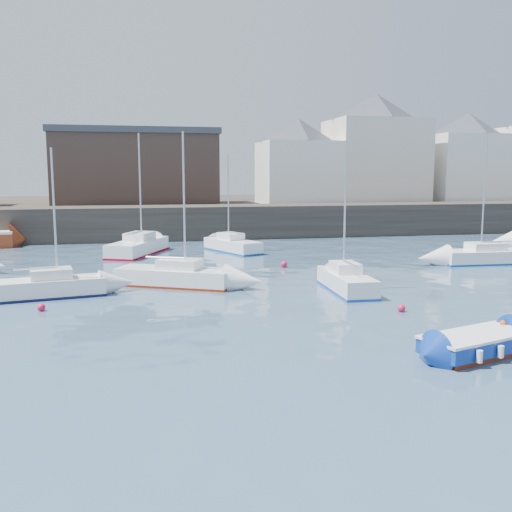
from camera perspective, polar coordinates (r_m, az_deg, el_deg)
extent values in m
plane|color=#2D4760|center=(19.82, 7.45, -9.14)|extent=(220.00, 220.00, 0.00)
cube|color=#28231E|center=(53.37, -5.24, 3.42)|extent=(90.00, 5.00, 3.00)
cube|color=#28231E|center=(71.23, -7.02, 4.50)|extent=(90.00, 32.00, 2.80)
cube|color=beige|center=(65.40, 11.80, 9.24)|extent=(10.00, 8.00, 9.00)
pyramid|color=#3A3D44|center=(65.79, 11.95, 14.38)|extent=(13.36, 13.36, 2.80)
cube|color=white|center=(70.14, 20.28, 8.21)|extent=(9.00, 7.00, 7.50)
pyramid|color=#3A3D44|center=(70.36, 20.48, 12.26)|extent=(11.88, 11.88, 2.45)
cube|color=white|center=(61.81, 4.23, 8.30)|extent=(8.00, 7.00, 6.50)
pyramid|color=#3A3D44|center=(61.99, 4.27, 12.44)|extent=(11.14, 11.14, 2.45)
cube|color=#3D2D26|center=(60.80, -11.92, 8.39)|extent=(16.00, 10.00, 7.00)
cube|color=#3A3D44|center=(60.95, -12.03, 11.96)|extent=(16.40, 10.40, 0.60)
cube|color=maroon|center=(20.23, 21.15, -9.01)|extent=(3.76, 2.40, 0.17)
cube|color=navy|center=(20.14, 21.20, -8.13)|extent=(4.11, 2.67, 0.48)
cube|color=white|center=(20.07, 21.24, -7.35)|extent=(4.19, 2.72, 0.09)
cube|color=white|center=(20.12, 21.21, -7.92)|extent=(3.24, 1.98, 0.43)
cube|color=tan|center=(20.09, 21.23, -7.62)|extent=(0.59, 1.17, 0.07)
cylinder|color=white|center=(20.02, 17.36, -8.14)|extent=(0.20, 0.20, 0.38)
cylinder|color=white|center=(18.87, 21.43, -9.33)|extent=(0.20, 0.20, 0.38)
cylinder|color=white|center=(20.72, 19.23, -7.67)|extent=(0.20, 0.20, 0.38)
cylinder|color=white|center=(19.61, 23.27, -8.78)|extent=(0.20, 0.20, 0.38)
cylinder|color=white|center=(21.44, 20.98, -7.23)|extent=(0.20, 0.20, 0.38)
cube|color=white|center=(29.29, -20.25, -3.03)|extent=(5.65, 2.67, 0.89)
cube|color=#101443|center=(29.37, -20.22, -3.76)|extent=(5.70, 2.69, 0.12)
cube|color=white|center=(29.18, -19.79, -1.67)|extent=(2.10, 1.62, 0.49)
cylinder|color=silver|center=(28.87, -19.53, 3.99)|extent=(0.10, 0.10, 6.24)
cube|color=white|center=(30.58, -8.15, -2.11)|extent=(6.41, 4.61, 0.93)
cube|color=maroon|center=(30.65, -8.14, -2.85)|extent=(6.47, 4.66, 0.12)
cube|color=white|center=(30.34, -7.64, -0.79)|extent=(2.61, 2.32, 0.52)
cylinder|color=silver|center=(29.89, -7.21, 5.45)|extent=(0.10, 0.10, 7.12)
cube|color=white|center=(29.25, 9.04, -2.60)|extent=(1.87, 5.20, 0.92)
cube|color=#0F42A6|center=(29.32, 9.02, -3.37)|extent=(1.89, 5.25, 0.12)
cube|color=white|center=(29.36, 8.91, -1.13)|extent=(1.31, 1.85, 0.51)
cylinder|color=silver|center=(29.30, 8.87, 4.15)|extent=(0.10, 0.10, 5.90)
cube|color=white|center=(40.92, 22.32, -0.07)|extent=(6.60, 2.39, 0.90)
cube|color=#0045AB|center=(40.97, 22.29, -0.61)|extent=(6.66, 2.42, 0.12)
cube|color=white|center=(40.66, 21.98, 0.90)|extent=(2.35, 1.67, 0.50)
cylinder|color=silver|center=(40.24, 21.85, 5.82)|extent=(0.10, 0.10, 7.48)
cube|color=white|center=(43.68, -2.36, 1.03)|extent=(3.86, 5.87, 0.92)
cube|color=#0A459A|center=(43.73, -2.35, 0.52)|extent=(3.90, 5.93, 0.12)
cube|color=white|center=(43.83, -2.56, 2.00)|extent=(2.01, 2.34, 0.51)
cylinder|color=silver|center=(43.85, -2.79, 5.90)|extent=(0.10, 0.10, 6.46)
cube|color=white|center=(43.16, -11.72, 0.85)|extent=(4.81, 7.13, 1.03)
cube|color=#9B0015|center=(43.22, -11.70, 0.27)|extent=(4.86, 7.20, 0.14)
cube|color=white|center=(43.38, -11.57, 1.96)|extent=(2.48, 2.86, 0.57)
cylinder|color=silver|center=(43.46, -11.52, 6.79)|extent=(0.11, 0.11, 7.86)
sphere|color=#DD1342|center=(26.53, -20.66, -5.16)|extent=(0.35, 0.35, 0.35)
sphere|color=#DD1342|center=(25.48, 14.32, -5.42)|extent=(0.34, 0.34, 0.34)
sphere|color=#DD1342|center=(36.43, 2.81, -1.13)|extent=(0.41, 0.41, 0.41)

